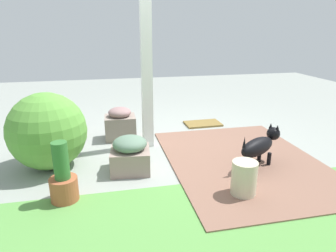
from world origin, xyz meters
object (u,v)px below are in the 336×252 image
dog (260,145)px  stone_planter_mid (130,154)px  stone_planter_nearest (120,124)px  terracotta_pot_tall (63,180)px  round_shrub (47,131)px  ceramic_urn (244,179)px  doormat (203,124)px  terracotta_pot_spiky (61,116)px  porch_pillar (146,51)px

dog → stone_planter_mid: bearing=-9.1°
stone_planter_nearest → terracotta_pot_tall: terracotta_pot_tall is taller
round_shrub → ceramic_urn: bearing=151.0°
dog → ceramic_urn: size_ratio=1.85×
doormat → round_shrub: bearing=27.0°
round_shrub → terracotta_pot_spiky: size_ratio=1.44×
terracotta_pot_spiky → ceramic_urn: terracotta_pot_spiky is taller
terracotta_pot_tall → doormat: (-2.04, -1.96, -0.20)m
stone_planter_nearest → stone_planter_mid: (-0.04, 1.09, -0.02)m
round_shrub → dog: 2.45m
doormat → porch_pillar: bearing=34.9°
terracotta_pot_spiky → terracotta_pot_tall: (-0.23, 1.95, -0.08)m
stone_planter_mid → terracotta_pot_spiky: size_ratio=0.78×
stone_planter_nearest → terracotta_pot_spiky: bearing=-22.8°
round_shrub → terracotta_pot_tall: size_ratio=1.50×
terracotta_pot_spiky → doormat: terracotta_pot_spiky is taller
stone_planter_mid → terracotta_pot_spiky: 1.72m
stone_planter_nearest → terracotta_pot_spiky: 0.95m
porch_pillar → stone_planter_nearest: 1.18m
stone_planter_nearest → round_shrub: round_shrub is taller
stone_planter_mid → doormat: 2.01m
round_shrub → terracotta_pot_tall: round_shrub is taller
dog → doormat: (0.11, -1.70, -0.26)m
porch_pillar → terracotta_pot_spiky: 1.74m
porch_pillar → stone_planter_nearest: bearing=-45.5°
stone_planter_mid → round_shrub: round_shrub is taller
stone_planter_mid → ceramic_urn: (-1.03, 0.77, -0.02)m
dog → round_shrub: bearing=-12.8°
terracotta_pot_tall → dog: size_ratio=0.90×
terracotta_pot_tall → ceramic_urn: bearing=170.8°
stone_planter_nearest → ceramic_urn: (-1.07, 1.86, -0.05)m
stone_planter_nearest → round_shrub: size_ratio=0.53×
porch_pillar → dog: size_ratio=3.90×
round_shrub → dog: size_ratio=1.35×
terracotta_pot_spiky → round_shrub: bearing=90.1°
stone_planter_nearest → doormat: size_ratio=0.80×
terracotta_pot_spiky → stone_planter_mid: bearing=122.0°
stone_planter_nearest → terracotta_pot_tall: 1.71m
ceramic_urn → round_shrub: bearing=-29.0°
stone_planter_nearest → round_shrub: 1.19m
porch_pillar → terracotta_pot_tall: porch_pillar is taller
porch_pillar → round_shrub: porch_pillar is taller
porch_pillar → ceramic_urn: size_ratio=7.22×
round_shrub → ceramic_urn: 2.23m
round_shrub → terracotta_pot_spiky: (0.00, -1.15, -0.15)m
porch_pillar → dog: bearing=140.2°
dog → ceramic_urn: 0.70m
porch_pillar → ceramic_urn: (-0.71, 1.50, -1.11)m
stone_planter_nearest → ceramic_urn: 2.15m
porch_pillar → doormat: porch_pillar is taller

